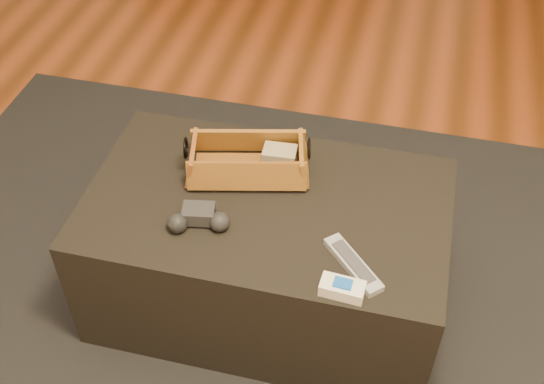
% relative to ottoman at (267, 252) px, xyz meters
% --- Properties ---
extents(floor, '(5.00, 5.50, 0.01)m').
position_rel_ottoman_xyz_m(floor, '(-0.24, 0.02, -0.23)').
color(floor, brown).
rests_on(floor, ground).
extents(area_rug, '(2.60, 2.00, 0.01)m').
position_rel_ottoman_xyz_m(area_rug, '(0.00, -0.05, -0.22)').
color(area_rug, black).
rests_on(area_rug, floor).
extents(ottoman, '(1.00, 0.60, 0.42)m').
position_rel_ottoman_xyz_m(ottoman, '(0.00, 0.00, 0.00)').
color(ottoman, black).
rests_on(ottoman, area_rug).
extents(tv_remote, '(0.18, 0.10, 0.02)m').
position_rel_ottoman_xyz_m(tv_remote, '(-0.09, 0.09, 0.23)').
color(tv_remote, black).
rests_on(tv_remote, wicker_basket).
extents(cloth_bundle, '(0.10, 0.07, 0.05)m').
position_rel_ottoman_xyz_m(cloth_bundle, '(0.00, 0.15, 0.25)').
color(cloth_bundle, tan).
rests_on(cloth_bundle, wicker_basket).
extents(wicker_basket, '(0.37, 0.25, 0.12)m').
position_rel_ottoman_xyz_m(wicker_basket, '(-0.08, 0.10, 0.25)').
color(wicker_basket, '#AA6E26').
rests_on(wicker_basket, ottoman).
extents(game_controller, '(0.17, 0.11, 0.05)m').
position_rel_ottoman_xyz_m(game_controller, '(-0.15, -0.13, 0.24)').
color(game_controller, '#272729').
rests_on(game_controller, ottoman).
extents(silver_remote, '(0.17, 0.18, 0.02)m').
position_rel_ottoman_xyz_m(silver_remote, '(0.27, -0.17, 0.22)').
color(silver_remote, '#B1B4B9').
rests_on(silver_remote, ottoman).
extents(cream_gadget, '(0.11, 0.06, 0.04)m').
position_rel_ottoman_xyz_m(cream_gadget, '(0.25, -0.26, 0.23)').
color(cream_gadget, white).
rests_on(cream_gadget, ottoman).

